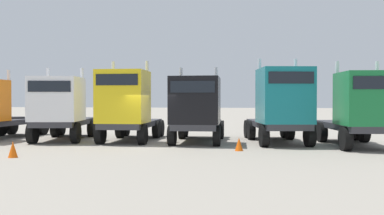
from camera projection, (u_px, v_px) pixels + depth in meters
The scene contains 8 objects.
ground at pixel (153, 146), 19.47m from camera, with size 200.00×200.00×0.00m, color gray.
semi_truck_white at pixel (61, 108), 21.56m from camera, with size 3.63×6.45×4.05m.
semi_truck_yellow at pixel (127, 106), 20.93m from camera, with size 2.79×5.85×4.36m.
semi_truck_black at pixel (197, 109), 20.43m from camera, with size 2.80×5.98×3.99m.
semi_truck_teal at pixel (281, 105), 19.94m from camera, with size 3.56×6.21×4.40m.
semi_truck_green at pixel (361, 109), 18.45m from camera, with size 3.21×6.28×4.10m.
traffic_cone_near at pixel (13, 149), 15.38m from camera, with size 0.36×0.36×0.65m, color #F2590C.
traffic_cone_mid at pixel (239, 144), 17.43m from camera, with size 0.36×0.36×0.59m, color #F2590C.
Camera 1 is at (5.01, -18.87, 2.23)m, focal length 37.02 mm.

